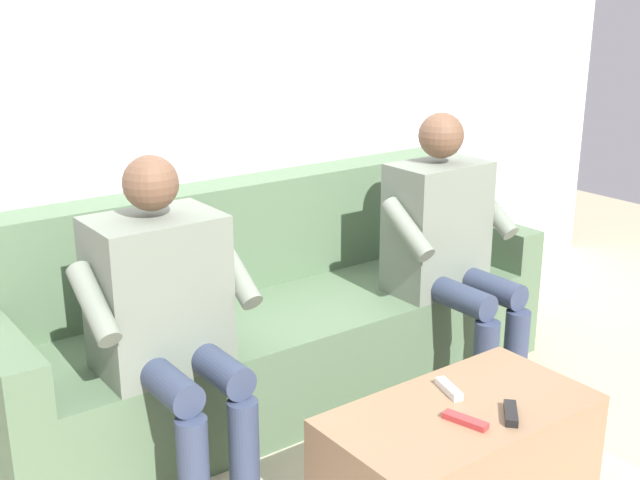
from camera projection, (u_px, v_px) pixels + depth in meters
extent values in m
plane|color=tan|center=(389.00, 467.00, 2.84)|extent=(8.00, 8.00, 0.00)
cube|color=silver|center=(204.00, 48.00, 3.38)|extent=(5.32, 0.06, 2.78)
cube|color=#516B4C|center=(293.00, 357.00, 3.24)|extent=(2.09, 0.56, 0.40)
cube|color=#516B4C|center=(243.00, 278.00, 3.46)|extent=(2.37, 0.19, 0.86)
cube|color=#516B4C|center=(483.00, 279.00, 3.85)|extent=(0.14, 0.56, 0.59)
cube|color=#516B4C|center=(10.00, 421.00, 2.58)|extent=(0.14, 0.56, 0.59)
cube|color=#8C6B4C|center=(458.00, 462.00, 2.54)|extent=(0.87, 0.46, 0.39)
cube|color=slate|center=(437.00, 227.00, 3.34)|extent=(0.41, 0.25, 0.55)
sphere|color=brown|center=(441.00, 135.00, 3.22)|extent=(0.19, 0.19, 0.19)
cylinder|color=#333D56|center=(483.00, 285.00, 3.31)|extent=(0.11, 0.39, 0.11)
cylinder|color=#333D56|center=(452.00, 294.00, 3.21)|extent=(0.11, 0.39, 0.11)
cylinder|color=#333D56|center=(515.00, 357.00, 3.24)|extent=(0.10, 0.10, 0.40)
cylinder|color=#333D56|center=(485.00, 369.00, 3.13)|extent=(0.10, 0.10, 0.40)
cylinder|color=slate|center=(492.00, 210.00, 3.40)|extent=(0.08, 0.27, 0.22)
cylinder|color=slate|center=(407.00, 229.00, 3.13)|extent=(0.08, 0.27, 0.22)
cube|color=slate|center=(158.00, 293.00, 2.64)|extent=(0.42, 0.30, 0.53)
sphere|color=brown|center=(151.00, 183.00, 2.53)|extent=(0.18, 0.18, 0.18)
cylinder|color=#333D56|center=(212.00, 363.00, 2.61)|extent=(0.11, 0.38, 0.11)
cylinder|color=#333D56|center=(162.00, 379.00, 2.51)|extent=(0.11, 0.38, 0.11)
cylinder|color=#333D56|center=(244.00, 458.00, 2.55)|extent=(0.10, 0.10, 0.40)
cylinder|color=#333D56|center=(194.00, 477.00, 2.44)|extent=(0.10, 0.10, 0.40)
cylinder|color=slate|center=(234.00, 271.00, 2.71)|extent=(0.08, 0.27, 0.22)
cylinder|color=slate|center=(93.00, 304.00, 2.43)|extent=(0.08, 0.27, 0.22)
cube|color=white|center=(449.00, 389.00, 2.57)|extent=(0.07, 0.14, 0.02)
cube|color=#B73333|center=(465.00, 421.00, 2.39)|extent=(0.07, 0.15, 0.02)
cube|color=black|center=(511.00, 413.00, 2.42)|extent=(0.12, 0.12, 0.02)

